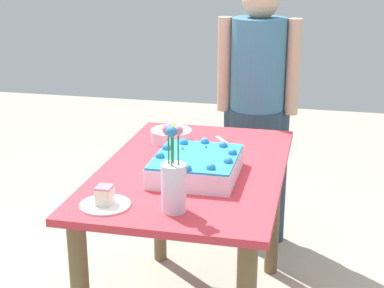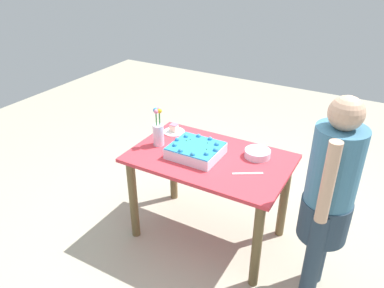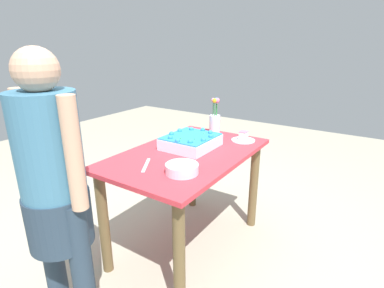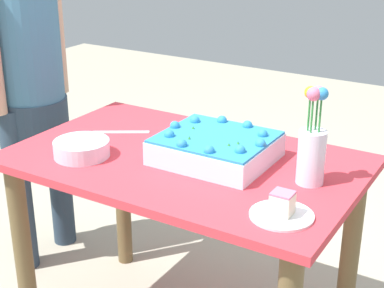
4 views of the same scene
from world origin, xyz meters
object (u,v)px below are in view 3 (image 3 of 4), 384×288
Objects in this scene: fruit_bowl at (182,169)px; sheet_cake at (191,141)px; cake_knife at (146,165)px; serving_plate_with_slice at (243,138)px; person_standing at (54,183)px; flower_vase at (215,122)px.

sheet_cake is at bearing 27.18° from fruit_bowl.
cake_knife is at bearing 174.49° from sheet_cake.
person_standing is (-1.37, 0.38, 0.06)m from serving_plate_with_slice.
serving_plate_with_slice is 0.58× the size of flower_vase.
cake_knife is 0.80m from flower_vase.
cake_knife is 1.12× the size of fruit_bowl.
flower_vase is at bearing -5.52° from person_standing.
flower_vase is 0.21× the size of person_standing.
sheet_cake is 2.04× the size of serving_plate_with_slice.
serving_plate_with_slice is at bearing -35.79° from sheet_cake.
sheet_cake is at bearing -7.03° from person_standing.
fruit_bowl is at bearing 176.86° from serving_plate_with_slice.
flower_vase is (0.79, -0.05, 0.12)m from cake_knife.
person_standing is (-1.01, 0.12, 0.04)m from sheet_cake.
fruit_bowl is at bearing -152.82° from sheet_cake.
flower_vase is at bearing -35.32° from cake_knife.
flower_vase reaches higher than serving_plate_with_slice.
cake_knife is 0.69× the size of flower_vase.
sheet_cake is 0.44m from serving_plate_with_slice.
cake_knife is at bearing 159.47° from serving_plate_with_slice.
fruit_bowl is 0.13× the size of person_standing.
flower_vase is 0.80m from fruit_bowl.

